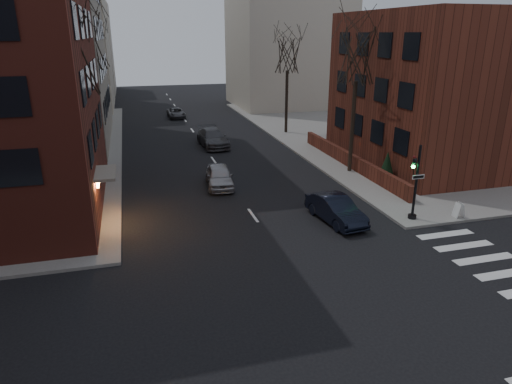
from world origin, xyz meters
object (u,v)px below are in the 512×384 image
(car_lane_far, at_px, (176,113))
(tree_right_b, at_px, (288,54))
(streetlamp_near, at_px, (97,115))
(streetlamp_far, at_px, (107,85))
(tree_left_a, at_px, (66,56))
(evergreen_shrub, at_px, (387,166))
(sandwich_board, at_px, (459,210))
(tree_left_b, at_px, (84,42))
(car_lane_silver, at_px, (219,176))
(parked_sedan, at_px, (336,209))
(tree_right_a, at_px, (357,57))
(traffic_signal, at_px, (415,187))
(car_lane_gray, at_px, (213,138))
(tree_left_c, at_px, (96,48))

(car_lane_far, bearing_deg, tree_right_b, -53.04)
(streetlamp_near, xyz_separation_m, streetlamp_far, (0.00, 20.00, 0.00))
(tree_left_a, xyz_separation_m, car_lane_far, (8.00, 29.93, -7.91))
(evergreen_shrub, bearing_deg, streetlamp_near, 159.34)
(tree_left_a, bearing_deg, sandwich_board, -15.91)
(tree_left_b, distance_m, streetlamp_near, 6.18)
(streetlamp_far, xyz_separation_m, car_lane_silver, (7.40, -24.55, -3.54))
(tree_right_b, bearing_deg, parked_sedan, -102.31)
(tree_left_a, relative_size, tree_right_b, 1.12)
(car_lane_far, height_order, sandwich_board, car_lane_far)
(tree_left_a, height_order, tree_left_b, tree_left_b)
(streetlamp_far, bearing_deg, car_lane_far, 14.61)
(tree_right_a, xyz_separation_m, streetlamp_near, (-17.00, 4.00, -3.79))
(parked_sedan, bearing_deg, traffic_signal, -21.68)
(car_lane_gray, bearing_deg, streetlamp_far, 120.76)
(traffic_signal, bearing_deg, tree_right_a, 84.53)
(tree_left_a, distance_m, sandwich_board, 21.58)
(tree_right_b, bearing_deg, streetlamp_far, 149.53)
(tree_right_a, bearing_deg, evergreen_shrub, -66.92)
(tree_left_b, height_order, car_lane_far, tree_left_b)
(tree_left_b, height_order, car_lane_gray, tree_left_b)
(streetlamp_far, distance_m, car_lane_far, 8.48)
(traffic_signal, bearing_deg, car_lane_gray, 110.04)
(tree_left_a, relative_size, tree_right_a, 1.06)
(tree_left_b, bearing_deg, tree_right_a, -24.44)
(car_lane_far, bearing_deg, tree_left_b, -115.91)
(streetlamp_near, distance_m, sandwich_board, 23.36)
(streetlamp_far, distance_m, sandwich_board, 38.54)
(evergreen_shrub, bearing_deg, tree_left_c, 127.12)
(parked_sedan, bearing_deg, tree_right_a, 51.68)
(traffic_signal, bearing_deg, tree_left_a, 163.35)
(car_lane_gray, bearing_deg, tree_right_b, 20.18)
(tree_right_a, xyz_separation_m, car_lane_gray, (-8.00, 10.57, -7.27))
(tree_right_a, xyz_separation_m, sandwich_board, (1.70, -9.50, -7.48))
(streetlamp_far, bearing_deg, car_lane_silver, -73.23)
(streetlamp_far, height_order, car_lane_far, streetlamp_far)
(streetlamp_near, bearing_deg, car_lane_gray, 36.11)
(car_lane_silver, distance_m, car_lane_gray, 11.23)
(streetlamp_far, bearing_deg, sandwich_board, -60.83)
(parked_sedan, relative_size, car_lane_gray, 0.81)
(car_lane_far, bearing_deg, car_lane_silver, -91.87)
(traffic_signal, distance_m, tree_left_a, 18.66)
(tree_left_c, bearing_deg, tree_right_b, -24.44)
(traffic_signal, height_order, streetlamp_far, streetlamp_far)
(tree_right_b, xyz_separation_m, car_lane_silver, (-9.60, -14.55, -6.89))
(streetlamp_near, bearing_deg, tree_left_b, 98.53)
(tree_left_a, xyz_separation_m, parked_sedan, (12.80, -4.00, -7.78))
(tree_right_b, relative_size, streetlamp_far, 1.46)
(car_lane_gray, height_order, evergreen_shrub, evergreen_shrub)
(traffic_signal, distance_m, car_lane_silver, 12.22)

